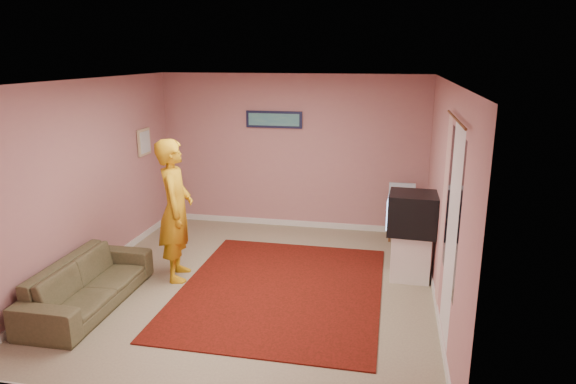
% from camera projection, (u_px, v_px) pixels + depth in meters
% --- Properties ---
extents(ground, '(5.00, 5.00, 0.00)m').
position_uv_depth(ground, '(255.00, 287.00, 6.60)').
color(ground, gray).
rests_on(ground, ground).
extents(wall_back, '(4.50, 0.02, 2.60)m').
position_uv_depth(wall_back, '(292.00, 152.00, 8.63)').
color(wall_back, '#B07773').
rests_on(wall_back, ground).
extents(wall_front, '(4.50, 0.02, 2.60)m').
position_uv_depth(wall_front, '(167.00, 271.00, 3.90)').
color(wall_front, '#B07773').
rests_on(wall_front, ground).
extents(wall_left, '(0.02, 5.00, 2.60)m').
position_uv_depth(wall_left, '(87.00, 181.00, 6.69)').
color(wall_left, '#B07773').
rests_on(wall_left, ground).
extents(wall_right, '(0.02, 5.00, 2.60)m').
position_uv_depth(wall_right, '(444.00, 199.00, 5.83)').
color(wall_right, '#B07773').
rests_on(wall_right, ground).
extents(ceiling, '(4.50, 5.00, 0.02)m').
position_uv_depth(ceiling, '(251.00, 81.00, 5.93)').
color(ceiling, silver).
rests_on(ceiling, wall_back).
extents(baseboard_back, '(4.50, 0.02, 0.10)m').
position_uv_depth(baseboard_back, '(292.00, 223.00, 8.94)').
color(baseboard_back, silver).
rests_on(baseboard_back, ground).
extents(baseboard_left, '(0.02, 5.00, 0.10)m').
position_uv_depth(baseboard_left, '(97.00, 269.00, 7.02)').
color(baseboard_left, silver).
rests_on(baseboard_left, ground).
extents(baseboard_right, '(0.02, 5.00, 0.10)m').
position_uv_depth(baseboard_right, '(435.00, 299.00, 6.16)').
color(baseboard_right, silver).
rests_on(baseboard_right, ground).
extents(window, '(0.01, 1.10, 1.50)m').
position_uv_depth(window, '(453.00, 209.00, 4.94)').
color(window, black).
rests_on(window, wall_right).
extents(curtain_sheer, '(0.01, 0.75, 2.10)m').
position_uv_depth(curtain_sheer, '(451.00, 234.00, 4.86)').
color(curtain_sheer, white).
rests_on(curtain_sheer, wall_right).
extents(curtain_floral, '(0.01, 0.35, 2.10)m').
position_uv_depth(curtain_floral, '(443.00, 212.00, 5.52)').
color(curtain_floral, beige).
rests_on(curtain_floral, wall_right).
extents(curtain_rod, '(0.02, 1.40, 0.02)m').
position_uv_depth(curtain_rod, '(456.00, 119.00, 4.73)').
color(curtain_rod, brown).
rests_on(curtain_rod, wall_right).
extents(picture_back, '(0.95, 0.04, 0.28)m').
position_uv_depth(picture_back, '(274.00, 120.00, 8.51)').
color(picture_back, black).
rests_on(picture_back, wall_back).
extents(picture_left, '(0.04, 0.38, 0.42)m').
position_uv_depth(picture_left, '(144.00, 142.00, 8.14)').
color(picture_left, '#C7B589').
rests_on(picture_left, wall_left).
extents(area_rug, '(2.52, 3.14, 0.02)m').
position_uv_depth(area_rug, '(281.00, 289.00, 6.52)').
color(area_rug, black).
rests_on(area_rug, ground).
extents(tv_cabinet, '(0.50, 0.45, 0.64)m').
position_uv_depth(tv_cabinet, '(410.00, 255.00, 6.80)').
color(tv_cabinet, white).
rests_on(tv_cabinet, ground).
extents(crt_tv, '(0.66, 0.59, 0.54)m').
position_uv_depth(crt_tv, '(412.00, 213.00, 6.65)').
color(crt_tv, black).
rests_on(crt_tv, tv_cabinet).
extents(chair_a, '(0.43, 0.41, 0.48)m').
position_uv_depth(chair_a, '(401.00, 207.00, 8.19)').
color(chair_a, tan).
rests_on(chair_a, ground).
extents(dvd_player, '(0.40, 0.31, 0.06)m').
position_uv_depth(dvd_player, '(401.00, 210.00, 8.21)').
color(dvd_player, '#B0B0B5').
rests_on(dvd_player, chair_a).
extents(blue_throw, '(0.41, 0.05, 0.43)m').
position_uv_depth(blue_throw, '(402.00, 196.00, 8.15)').
color(blue_throw, '#8EC4E8').
rests_on(blue_throw, chair_a).
extents(chair_b, '(0.41, 0.43, 0.51)m').
position_uv_depth(chair_b, '(412.00, 236.00, 6.77)').
color(chair_b, tan).
rests_on(chair_b, ground).
extents(game_console, '(0.24, 0.19, 0.04)m').
position_uv_depth(game_console, '(412.00, 241.00, 6.79)').
color(game_console, white).
rests_on(game_console, chair_b).
extents(sofa, '(0.77, 1.91, 0.56)m').
position_uv_depth(sofa, '(88.00, 283.00, 6.06)').
color(sofa, brown).
rests_on(sofa, ground).
extents(person, '(0.61, 0.78, 1.87)m').
position_uv_depth(person, '(176.00, 210.00, 6.67)').
color(person, '#CA8F13').
rests_on(person, ground).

